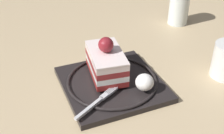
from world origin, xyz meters
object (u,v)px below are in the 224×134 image
(whipped_cream_dollop, at_px, (145,82))
(fork, at_px, (98,101))
(dessert_plate, at_px, (112,83))
(drink_glass_far, at_px, (179,9))
(cake_slice, at_px, (106,62))

(whipped_cream_dollop, xyz_separation_m, fork, (-0.01, 0.09, -0.01))
(dessert_plate, relative_size, drink_glass_far, 2.09)
(cake_slice, xyz_separation_m, drink_glass_far, (0.21, -0.27, -0.00))
(dessert_plate, bearing_deg, whipped_cream_dollop, -134.45)
(fork, xyz_separation_m, drink_glass_far, (0.29, -0.31, 0.02))
(cake_slice, height_order, fork, cake_slice)
(whipped_cream_dollop, bearing_deg, drink_glass_far, -37.92)
(drink_glass_far, bearing_deg, dessert_plate, 130.96)
(cake_slice, distance_m, fork, 0.10)
(cake_slice, height_order, whipped_cream_dollop, cake_slice)
(fork, height_order, drink_glass_far, drink_glass_far)
(whipped_cream_dollop, bearing_deg, cake_slice, 37.30)
(dessert_plate, xyz_separation_m, fork, (-0.06, 0.04, 0.01))
(cake_slice, bearing_deg, fork, 154.31)
(whipped_cream_dollop, distance_m, fork, 0.10)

